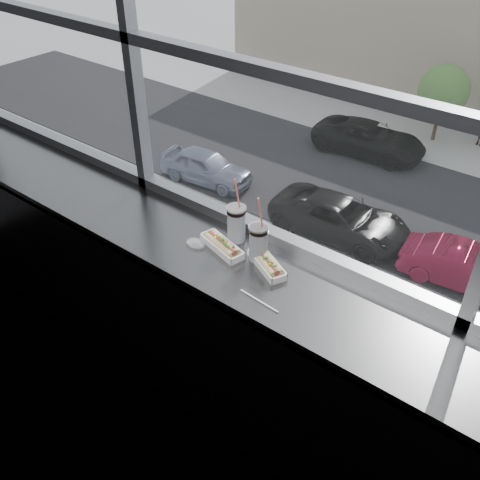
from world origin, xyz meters
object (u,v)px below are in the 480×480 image
Objects in this scene: loose_straw at (259,301)px; tree_left at (444,90)px; soda_cup_left at (236,222)px; car_near_a at (206,161)px; hotdog_tray_right at (267,263)px; wrapper at (196,243)px; car_far_a at (370,134)px; soda_cup_right at (258,241)px; hotdog_tray_left at (222,245)px; car_near_b at (341,212)px; car_near_c at (467,262)px.

tree_left is at bearing 109.64° from loose_straw.
soda_cup_left reaches higher than car_near_a.
wrapper is (-0.41, -0.08, -0.01)m from hotdog_tray_right.
car_far_a is at bearing 111.94° from soda_cup_left.
hotdog_tray_left is at bearing -164.45° from soda_cup_right.
loose_straw is (0.12, -0.23, -0.02)m from hotdog_tray_right.
car_near_b is at bearing -165.43° from car_far_a.
car_far_a reaches higher than car_near_a.
hotdog_tray_right reaches higher than car_far_a.
soda_cup_right reaches higher than loose_straw.
loose_straw is 0.55m from wrapper.
wrapper is 0.02× the size of car_near_c.
tree_left is (-7.47, 28.24, -9.10)m from hotdog_tray_left.
car_near_c is at bearing 95.59° from soda_cup_left.
soda_cup_right is at bearing 131.50° from loose_straw.
soda_cup_left reaches higher than tree_left.
soda_cup_left is at bearing -159.55° from car_near_b.
car_far_a is at bearing 111.52° from wrapper.
car_near_b reaches higher than car_near_c.
soda_cup_left reaches higher than car_far_a.
soda_cup_right is 0.06× the size of car_near_a.
tree_left is at bearing -33.11° from car_far_a.
wrapper is (-0.14, -0.17, -0.10)m from soda_cup_left.
tree_left is at bearing -1.08° from car_near_b.
tree_left is (-0.43, 12.00, 1.83)m from car_near_b.
soda_cup_right is 0.06× the size of car_far_a.
soda_cup_right is 0.06× the size of car_near_c.
car_far_a reaches higher than car_near_c.
wrapper reaches higher than car_far_a.
car_near_a is at bearing 131.96° from wrapper.
loose_straw is 28.60m from car_far_a.
loose_straw is (0.39, -0.20, -0.02)m from hotdog_tray_left.
hotdog_tray_left reaches higher than car_near_c.
wrapper is at bearing -162.38° from car_far_a.
soda_cup_left reaches higher than hotdog_tray_right.
car_near_a is at bearing 136.89° from loose_straw.
car_near_a is at bearing 147.33° from hotdog_tray_left.
hotdog_tray_left reaches higher than loose_straw.
car_near_c is at bearing -93.15° from car_near_b.
hotdog_tray_right reaches higher than wrapper.
car_far_a is (-9.58, 24.29, -10.90)m from wrapper.
wrapper is (-0.33, -0.11, -0.10)m from soda_cup_right.
car_far_a is 8.43m from car_near_b.
hotdog_tray_right is 2.67× the size of wrapper.
soda_cup_left is at bearing 51.91° from wrapper.
hotdog_tray_right reaches higher than loose_straw.
tree_left is at bearing 104.54° from wrapper.
car_near_b is at bearing 141.36° from hotdog_tray_right.
loose_straw reaches higher than car_near_b.
car_far_a is at bearing 126.85° from hotdog_tray_left.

